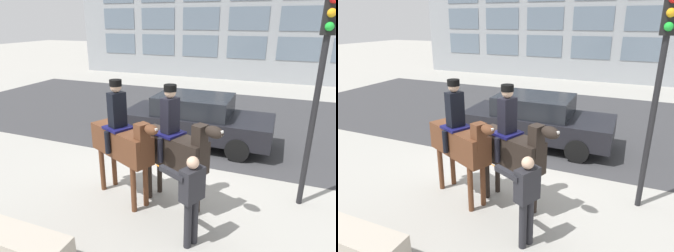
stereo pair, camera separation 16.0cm
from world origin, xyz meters
The scene contains 8 objects.
ground_plane centered at (0.00, 0.00, 0.00)m, with size 80.00×80.00×0.00m, color #9E9B93.
road_surface centered at (0.00, 4.75, 0.00)m, with size 23.24×8.50×0.01m.
mounted_horse_lead centered at (-0.50, -1.47, 1.33)m, with size 1.86×1.09×2.55m.
mounted_horse_companion centered at (0.59, -1.34, 1.31)m, with size 1.85×1.01×2.51m.
pedestrian_bystander centered at (1.24, -2.33, 0.98)m, with size 0.92×0.46×1.65m.
street_car_near_lane centered at (0.04, 2.02, 0.78)m, with size 4.46×1.86×1.51m.
traffic_light centered at (3.01, -0.33, 2.75)m, with size 0.24×0.29×4.10m.
planter_ledge centered at (-1.43, -3.65, 0.25)m, with size 2.29×0.56×0.49m.
Camera 2 is at (2.57, -6.28, 3.64)m, focal length 32.00 mm.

